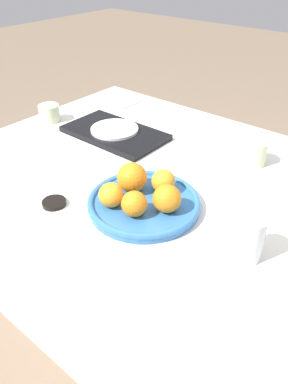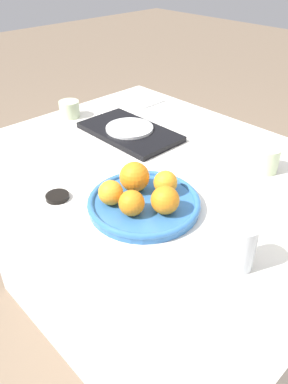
% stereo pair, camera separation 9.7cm
% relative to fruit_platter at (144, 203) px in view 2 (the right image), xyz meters
% --- Properties ---
extents(ground_plane, '(12.00, 12.00, 0.00)m').
position_rel_fruit_platter_xyz_m(ground_plane, '(-0.12, 0.23, -0.78)').
color(ground_plane, '#7A6651').
extents(table, '(1.23, 0.87, 0.77)m').
position_rel_fruit_platter_xyz_m(table, '(-0.12, 0.23, -0.40)').
color(table, silver).
rests_on(table, ground_plane).
extents(fruit_platter, '(0.30, 0.30, 0.03)m').
position_rel_fruit_platter_xyz_m(fruit_platter, '(0.00, 0.00, 0.00)').
color(fruit_platter, '#336BAD').
rests_on(fruit_platter, table).
extents(orange_0, '(0.07, 0.07, 0.07)m').
position_rel_fruit_platter_xyz_m(orange_0, '(0.02, -0.06, 0.04)').
color(orange_0, orange).
rests_on(orange_0, fruit_platter).
extents(orange_1, '(0.07, 0.07, 0.07)m').
position_rel_fruit_platter_xyz_m(orange_1, '(0.01, 0.07, 0.04)').
color(orange_1, orange).
rests_on(orange_1, fruit_platter).
extents(orange_2, '(0.07, 0.07, 0.07)m').
position_rel_fruit_platter_xyz_m(orange_2, '(0.07, 0.01, 0.04)').
color(orange_2, orange).
rests_on(orange_2, fruit_platter).
extents(orange_3, '(0.08, 0.08, 0.08)m').
position_rel_fruit_platter_xyz_m(orange_3, '(-0.06, 0.02, 0.05)').
color(orange_3, orange).
rests_on(orange_3, fruit_platter).
extents(orange_4, '(0.07, 0.07, 0.07)m').
position_rel_fruit_platter_xyz_m(orange_4, '(-0.05, -0.07, 0.04)').
color(orange_4, orange).
rests_on(orange_4, fruit_platter).
extents(water_glass, '(0.07, 0.07, 0.11)m').
position_rel_fruit_platter_xyz_m(water_glass, '(0.29, 0.00, 0.04)').
color(water_glass, silver).
rests_on(water_glass, table).
extents(serving_tray, '(0.37, 0.21, 0.02)m').
position_rel_fruit_platter_xyz_m(serving_tray, '(-0.36, 0.27, -0.00)').
color(serving_tray, black).
rests_on(serving_tray, table).
extents(side_plate, '(0.17, 0.17, 0.01)m').
position_rel_fruit_platter_xyz_m(side_plate, '(-0.36, 0.27, 0.01)').
color(side_plate, white).
rests_on(side_plate, serving_tray).
extents(cup_0, '(0.08, 0.08, 0.08)m').
position_rel_fruit_platter_xyz_m(cup_0, '(0.12, 0.40, 0.02)').
color(cup_0, beige).
rests_on(cup_0, table).
extents(cup_2, '(0.08, 0.08, 0.06)m').
position_rel_fruit_platter_xyz_m(cup_2, '(-0.65, 0.21, 0.02)').
color(cup_2, beige).
rests_on(cup_2, table).
extents(napkin, '(0.13, 0.13, 0.01)m').
position_rel_fruit_platter_xyz_m(napkin, '(-0.56, 0.54, -0.01)').
color(napkin, white).
rests_on(napkin, table).
extents(soy_dish, '(0.06, 0.06, 0.01)m').
position_rel_fruit_platter_xyz_m(soy_dish, '(-0.20, -0.14, -0.01)').
color(soy_dish, black).
rests_on(soy_dish, table).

